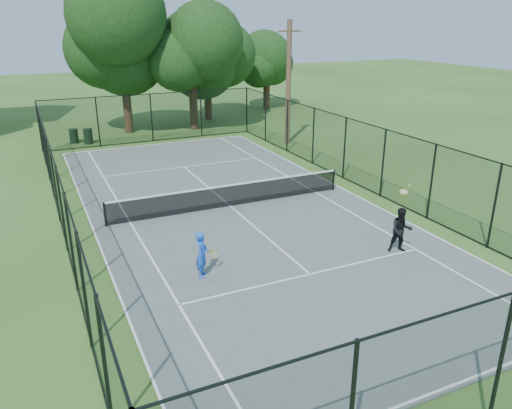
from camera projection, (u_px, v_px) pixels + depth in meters
name	position (u px, v px, depth m)	size (l,w,h in m)	color
ground	(231.00, 208.00, 20.57)	(120.00, 120.00, 0.00)	#36551D
tennis_court	(231.00, 207.00, 20.56)	(11.00, 24.00, 0.06)	#505F57
tennis_net	(230.00, 195.00, 20.37)	(10.08, 0.08, 0.95)	black
fence	(230.00, 173.00, 20.04)	(13.10, 26.10, 3.00)	black
tree_near_left	(122.00, 45.00, 32.07)	(7.07, 7.07, 9.22)	#332114
tree_near_mid	(192.00, 63.00, 33.56)	(5.58, 5.58, 7.30)	#332114
tree_near_right	(206.00, 53.00, 36.89)	(5.57, 5.57, 7.69)	#332114
tree_far_right	(267.00, 62.00, 41.53)	(4.79, 4.79, 6.33)	#332114
trash_bin_left	(74.00, 136.00, 31.06)	(0.58, 0.58, 0.89)	black
trash_bin_right	(88.00, 136.00, 30.86)	(0.58, 0.58, 0.94)	black
utility_pole	(288.00, 83.00, 29.86)	(1.40, 0.30, 7.28)	#4C3823
player_blue	(202.00, 254.00, 14.79)	(0.87, 0.62, 1.43)	blue
player_black	(401.00, 230.00, 16.33)	(0.97, 0.91, 2.17)	black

